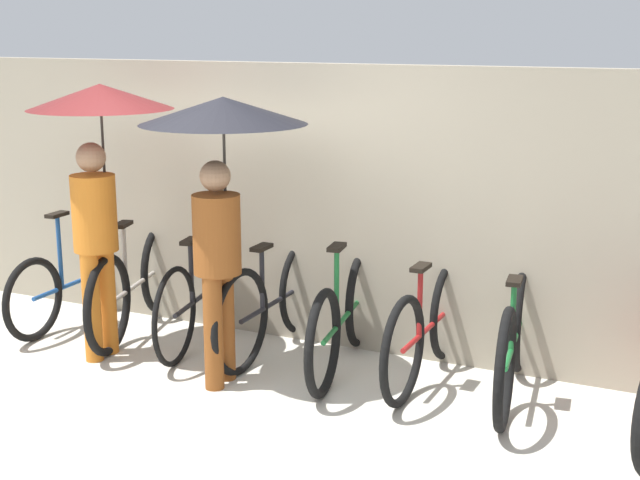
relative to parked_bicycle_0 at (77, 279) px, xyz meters
The scene contains 11 objects.
ground_plane 2.30m from the parked_bicycle_0, 36.82° to the right, with size 30.00×30.00×0.00m, color beige.
back_wall 2.00m from the parked_bicycle_0, 12.63° to the left, with size 12.76×0.12×2.13m.
parked_bicycle_0 is the anchor object (origin of this frame).
parked_bicycle_1 0.61m from the parked_bicycle_0, ahead, with size 0.60×1.78×1.07m.
parked_bicycle_2 1.21m from the parked_bicycle_0, ahead, with size 0.49×1.70×1.11m.
parked_bicycle_3 1.82m from the parked_bicycle_0, ahead, with size 0.44×1.74×0.99m.
parked_bicycle_4 2.43m from the parked_bicycle_0, ahead, with size 0.46×1.74×0.97m.
parked_bicycle_5 3.04m from the parked_bicycle_0, ahead, with size 0.44×1.68×1.03m.
parked_bicycle_6 3.65m from the parked_bicycle_0, ahead, with size 0.44×1.77×1.03m.
pedestrian_leading 1.52m from the parked_bicycle_0, 35.20° to the right, with size 1.04×1.04×2.00m.
pedestrian_center 2.24m from the parked_bicycle_0, 17.90° to the right, with size 1.12×1.12×1.94m.
Camera 1 is at (3.01, -4.21, 2.38)m, focal length 50.00 mm.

